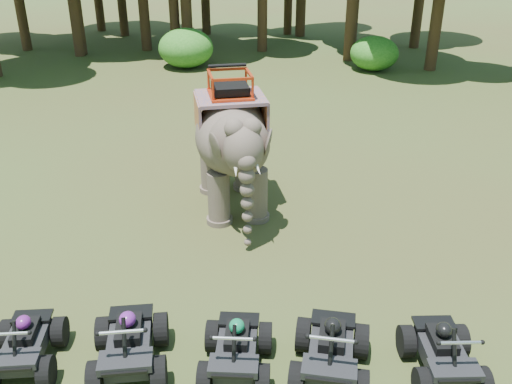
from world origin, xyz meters
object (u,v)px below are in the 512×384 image
atv_1 (128,338)px  atv_2 (236,343)px  atv_4 (444,347)px  atv_3 (331,345)px  elephant (232,141)px  atv_0 (24,339)px

atv_1 → atv_2: atv_1 is taller
atv_2 → atv_4: bearing=1.6°
atv_1 → atv_3: 3.55m
atv_2 → atv_4: size_ratio=1.00×
elephant → atv_3: 6.86m
atv_3 → atv_4: size_ratio=1.08×
atv_2 → atv_1: bearing=-179.4°
atv_0 → atv_4: 7.37m
atv_4 → atv_3: bearing=178.3°
atv_2 → atv_3: bearing=-0.1°
atv_0 → atv_4: atv_4 is taller
elephant → atv_4: size_ratio=2.71×
atv_2 → atv_3: atv_3 is taller
atv_4 → atv_1: bearing=176.5°
elephant → atv_2: 6.50m
atv_0 → atv_1: 1.87m
atv_1 → atv_4: 5.50m
atv_0 → atv_2: 3.77m
atv_0 → atv_1: (1.87, -0.03, 0.07)m
atv_0 → atv_2: atv_2 is taller
atv_3 → atv_2: bearing=-173.3°
atv_1 → elephant: bearing=69.0°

